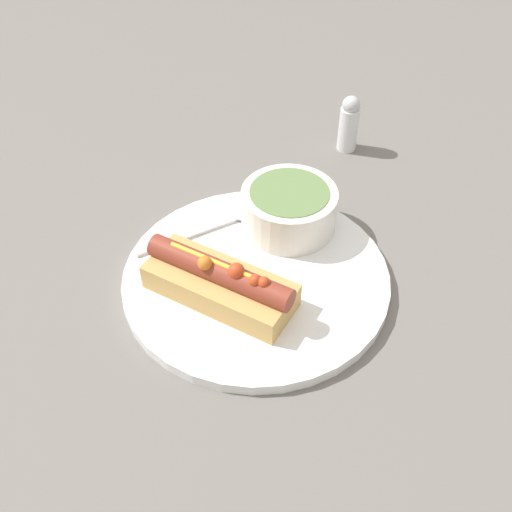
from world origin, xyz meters
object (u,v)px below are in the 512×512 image
hot_dog (220,282)px  spoon (230,221)px  soup_bowl (289,207)px  salt_shaker (349,123)px

hot_dog → spoon: size_ratio=1.05×
soup_bowl → hot_dog: bearing=-65.6°
soup_bowl → spoon: size_ratio=0.69×
spoon → salt_shaker: (-0.06, 0.22, 0.02)m
salt_shaker → hot_dog: bearing=-61.3°
spoon → salt_shaker: 0.23m
hot_dog → soup_bowl: (-0.05, 0.12, 0.01)m
hot_dog → soup_bowl: hot_dog is taller
hot_dog → spoon: bearing=116.9°
hot_dog → salt_shaker: salt_shaker is taller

